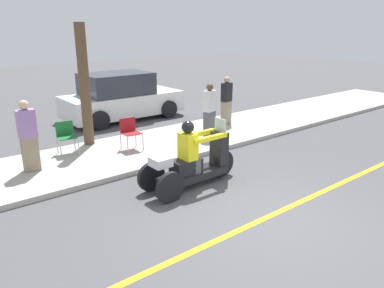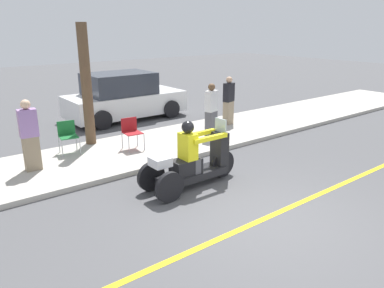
{
  "view_description": "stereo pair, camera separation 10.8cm",
  "coord_description": "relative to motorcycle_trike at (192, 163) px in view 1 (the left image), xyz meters",
  "views": [
    {
      "loc": [
        -4.7,
        -3.84,
        3.29
      ],
      "look_at": [
        -0.11,
        1.92,
        0.94
      ],
      "focal_mm": 35.0,
      "sensor_mm": 36.0,
      "label": 1
    },
    {
      "loc": [
        -4.62,
        -3.9,
        3.29
      ],
      "look_at": [
        -0.11,
        1.92,
        0.94
      ],
      "focal_mm": 35.0,
      "sensor_mm": 36.0,
      "label": 2
    }
  ],
  "objects": [
    {
      "name": "sidewalk_strip",
      "position": [
        0.11,
        2.68,
        -0.46
      ],
      "size": [
        28.0,
        2.8,
        0.12
      ],
      "color": "#B2ADA3",
      "rests_on": "ground"
    },
    {
      "name": "tree_trunk",
      "position": [
        -0.62,
        3.84,
        1.22
      ],
      "size": [
        0.28,
        0.28,
        3.25
      ],
      "color": "brown",
      "rests_on": "sidewalk_strip"
    },
    {
      "name": "spectator_by_tree",
      "position": [
        3.9,
        3.07,
        0.36
      ],
      "size": [
        0.42,
        0.31,
        1.58
      ],
      "color": "gray",
      "rests_on": "sidewalk_strip"
    },
    {
      "name": "folding_chair_set_back",
      "position": [
        -1.39,
        3.44,
        0.11
      ],
      "size": [
        0.53,
        0.53,
        0.82
      ],
      "color": "#A5A8AD",
      "rests_on": "sidewalk_strip"
    },
    {
      "name": "parked_car_lot_left",
      "position": [
        1.76,
        6.36,
        0.26
      ],
      "size": [
        4.23,
        2.1,
        1.68
      ],
      "color": "silver",
      "rests_on": "ground"
    },
    {
      "name": "spectator_end_of_line",
      "position": [
        2.48,
        2.29,
        0.36
      ],
      "size": [
        0.42,
        0.32,
        1.58
      ],
      "color": "#515156",
      "rests_on": "sidewalk_strip"
    },
    {
      "name": "folding_chair_curbside",
      "position": [
        0.07,
        2.75,
        0.11
      ],
      "size": [
        0.5,
        0.5,
        0.82
      ],
      "color": "#A5A8AD",
      "rests_on": "sidewalk_strip"
    },
    {
      "name": "motorcycle_trike",
      "position": [
        0.0,
        0.0,
        0.0
      ],
      "size": [
        2.29,
        0.77,
        1.45
      ],
      "color": "black",
      "rests_on": "ground"
    },
    {
      "name": "lane_stripe",
      "position": [
        -0.0,
        -1.92,
        -0.52
      ],
      "size": [
        24.0,
        0.12,
        0.01
      ],
      "color": "gold",
      "rests_on": "ground"
    },
    {
      "name": "ground_plane",
      "position": [
        0.11,
        -1.92,
        -0.52
      ],
      "size": [
        60.0,
        60.0,
        0.0
      ],
      "primitive_type": "plane",
      "color": "#4C4C4F"
    },
    {
      "name": "spectator_with_child",
      "position": [
        -2.48,
        2.74,
        0.39
      ],
      "size": [
        0.4,
        0.26,
        1.63
      ],
      "color": "gray",
      "rests_on": "sidewalk_strip"
    }
  ]
}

